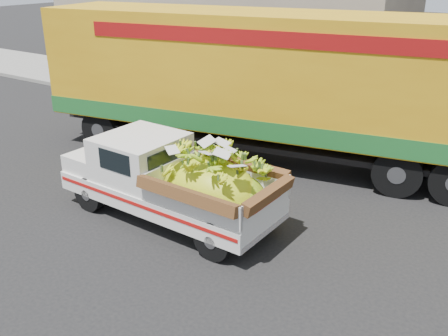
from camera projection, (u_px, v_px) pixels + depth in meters
The scene contains 6 objects.
ground at pixel (163, 205), 10.91m from camera, with size 100.00×100.00×0.00m, color black.
curb at pixel (290, 129), 15.55m from camera, with size 60.00×0.25×0.15m, color gray.
sidewalk at pixel (318, 114), 17.17m from camera, with size 60.00×4.00×0.14m, color gray.
building_left at pixel (222, 14), 24.88m from camera, with size 18.00×6.00×5.00m, color gray.
pickup_truck at pixel (182, 183), 9.85m from camera, with size 4.72×1.85×1.64m.
semi_trailer at pixel (267, 81), 12.66m from camera, with size 12.08×4.66×3.80m.
Camera 1 is at (6.55, -7.36, 4.93)m, focal length 40.00 mm.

